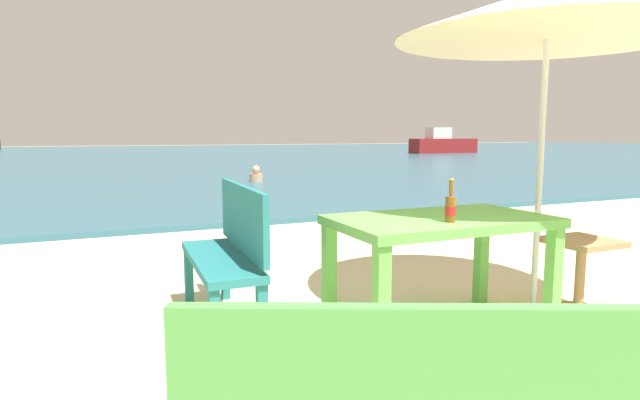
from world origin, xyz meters
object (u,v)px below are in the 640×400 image
(side_table_wood, at_px, (581,264))
(bench_teal_center, at_px, (230,246))
(swimmer_person, at_px, (256,175))
(patio_umbrella, at_px, (548,13))
(boat_sailboat, at_px, (443,144))
(beer_bottle_amber, at_px, (451,207))
(picnic_table_green, at_px, (441,233))

(side_table_wood, bearing_deg, bench_teal_center, 161.74)
(swimmer_person, bearing_deg, patio_umbrella, -95.17)
(bench_teal_center, bearing_deg, boat_sailboat, 50.57)
(bench_teal_center, xyz_separation_m, boat_sailboat, (19.76, 24.03, 0.12))
(bench_teal_center, bearing_deg, patio_umbrella, -16.38)
(patio_umbrella, relative_size, swimmer_person, 5.61)
(side_table_wood, bearing_deg, beer_bottle_amber, -176.52)
(picnic_table_green, relative_size, side_table_wood, 2.59)
(beer_bottle_amber, bearing_deg, patio_umbrella, 14.01)
(picnic_table_green, bearing_deg, side_table_wood, -5.94)
(patio_umbrella, xyz_separation_m, side_table_wood, (0.27, -0.17, -1.76))
(picnic_table_green, bearing_deg, bench_teal_center, 151.53)
(beer_bottle_amber, relative_size, bench_teal_center, 0.22)
(boat_sailboat, bearing_deg, side_table_wood, -125.00)
(picnic_table_green, bearing_deg, boat_sailboat, 53.12)
(picnic_table_green, relative_size, bench_teal_center, 1.15)
(picnic_table_green, height_order, beer_bottle_amber, beer_bottle_amber)
(beer_bottle_amber, height_order, patio_umbrella, patio_umbrella)
(beer_bottle_amber, bearing_deg, side_table_wood, 3.48)
(bench_teal_center, distance_m, swimmer_person, 9.93)
(beer_bottle_amber, bearing_deg, picnic_table_green, 67.77)
(side_table_wood, bearing_deg, boat_sailboat, 55.00)
(bench_teal_center, height_order, swimmer_person, bench_teal_center)
(swimmer_person, bearing_deg, side_table_wood, -93.58)
(beer_bottle_amber, relative_size, patio_umbrella, 0.12)
(patio_umbrella, xyz_separation_m, swimmer_person, (0.91, 10.07, -1.88))
(beer_bottle_amber, height_order, swimmer_person, beer_bottle_amber)
(swimmer_person, bearing_deg, picnic_table_green, -100.06)
(patio_umbrella, distance_m, boat_sailboat, 30.35)
(boat_sailboat, bearing_deg, beer_bottle_amber, -126.79)
(patio_umbrella, xyz_separation_m, boat_sailboat, (17.65, 24.65, -1.45))
(beer_bottle_amber, distance_m, boat_sailboat, 31.08)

